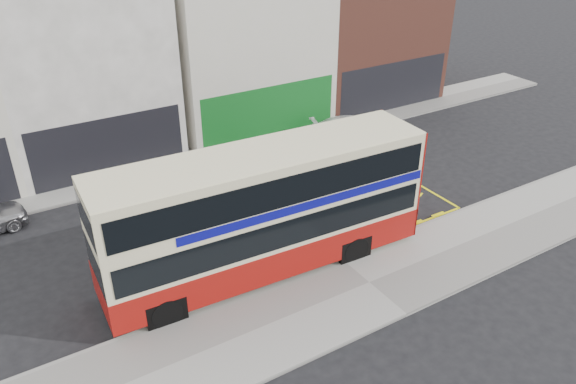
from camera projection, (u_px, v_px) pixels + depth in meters
ground at (333, 254)px, 22.27m from camera, size 120.00×120.00×0.00m
pavement at (369, 284)px, 20.51m from camera, size 40.00×4.00×0.15m
kerb at (338, 257)px, 21.95m from camera, size 40.00×0.15×0.15m
far_pavement at (215, 153)px, 30.44m from camera, size 50.00×3.00×0.15m
road_markings at (310, 235)px, 23.46m from camera, size 14.00×3.40×0.01m
terrace_left at (76, 54)px, 28.36m from camera, size 8.00×8.01×11.80m
terrace_green_shop at (235, 37)px, 32.59m from camera, size 9.00×8.01×11.30m
terrace_right at (358, 27)px, 36.94m from camera, size 9.00×8.01×10.30m
double_decker_bus at (266, 210)px, 20.26m from camera, size 12.29×3.35×4.87m
bus_stop_post at (290, 233)px, 19.85m from camera, size 0.79×0.13×3.19m
car_grey at (269, 152)px, 29.03m from camera, size 4.27×1.90×1.36m
car_white at (352, 129)px, 31.83m from camera, size 5.02×3.16×1.36m
street_tree_right at (315, 66)px, 32.73m from camera, size 2.41×2.41×5.20m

